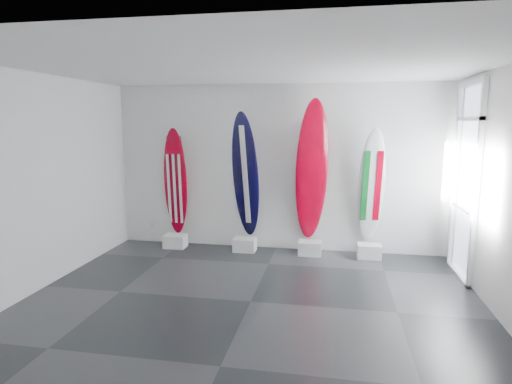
% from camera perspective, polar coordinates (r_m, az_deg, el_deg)
% --- Properties ---
extents(floor, '(6.00, 6.00, 0.00)m').
position_cam_1_polar(floor, '(5.82, -0.69, -14.33)').
color(floor, black).
rests_on(floor, ground).
extents(ceiling, '(6.00, 6.00, 0.00)m').
position_cam_1_polar(ceiling, '(5.38, -0.75, 16.43)').
color(ceiling, white).
rests_on(ceiling, wall_back).
extents(wall_back, '(6.00, 0.00, 6.00)m').
position_cam_1_polar(wall_back, '(7.85, 2.79, 3.18)').
color(wall_back, white).
rests_on(wall_back, ground).
extents(wall_front, '(6.00, 0.00, 6.00)m').
position_cam_1_polar(wall_front, '(3.04, -9.87, -6.71)').
color(wall_front, white).
rests_on(wall_front, ground).
extents(wall_left, '(0.00, 5.00, 5.00)m').
position_cam_1_polar(wall_left, '(6.66, -26.98, 1.09)').
color(wall_left, white).
rests_on(wall_left, ground).
extents(wall_right, '(0.00, 5.00, 5.00)m').
position_cam_1_polar(wall_right, '(5.66, 30.65, -0.47)').
color(wall_right, white).
rests_on(wall_right, ground).
extents(display_block_usa, '(0.40, 0.30, 0.24)m').
position_cam_1_polar(display_block_usa, '(8.26, -10.65, -6.42)').
color(display_block_usa, white).
rests_on(display_block_usa, floor).
extents(surfboard_usa, '(0.46, 0.21, 1.99)m').
position_cam_1_polar(surfboard_usa, '(8.13, -10.64, 1.34)').
color(surfboard_usa, maroon).
rests_on(surfboard_usa, display_block_usa).
extents(display_block_navy, '(0.40, 0.30, 0.24)m').
position_cam_1_polar(display_block_navy, '(7.89, -1.51, -7.00)').
color(display_block_navy, white).
rests_on(display_block_navy, floor).
extents(surfboard_navy, '(0.62, 0.54, 2.29)m').
position_cam_1_polar(surfboard_navy, '(7.74, -1.40, 2.19)').
color(surfboard_navy, black).
rests_on(surfboard_navy, display_block_navy).
extents(display_block_swiss, '(0.40, 0.30, 0.24)m').
position_cam_1_polar(display_block_swiss, '(7.75, 7.16, -7.39)').
color(display_block_swiss, white).
rests_on(display_block_swiss, floor).
extents(surfboard_swiss, '(0.66, 0.56, 2.50)m').
position_cam_1_polar(surfboard_swiss, '(7.57, 7.41, 2.77)').
color(surfboard_swiss, maroon).
rests_on(surfboard_swiss, display_block_swiss).
extents(display_block_italy, '(0.40, 0.30, 0.24)m').
position_cam_1_polar(display_block_italy, '(7.76, 14.77, -7.59)').
color(display_block_italy, white).
rests_on(display_block_italy, floor).
extents(surfboard_italy, '(0.51, 0.44, 2.01)m').
position_cam_1_polar(surfboard_italy, '(7.62, 15.06, 0.73)').
color(surfboard_italy, silver).
rests_on(surfboard_italy, display_block_italy).
extents(wall_outlet, '(0.09, 0.02, 0.13)m').
position_cam_1_polar(wall_outlet, '(8.69, -13.56, -4.17)').
color(wall_outlet, silver).
rests_on(wall_outlet, wall_back).
extents(glass_door, '(0.12, 1.16, 2.85)m').
position_cam_1_polar(glass_door, '(7.12, 26.12, 1.01)').
color(glass_door, white).
rests_on(glass_door, floor).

